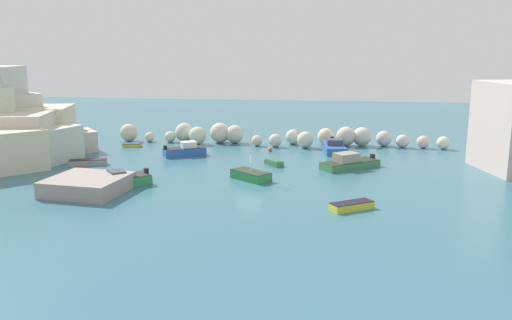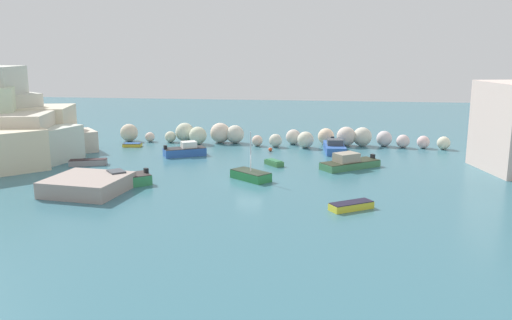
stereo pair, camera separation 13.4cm
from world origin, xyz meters
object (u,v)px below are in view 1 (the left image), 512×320
moored_boat_0 (251,175)px  moored_boat_5 (352,206)px  stone_dock (88,185)px  moored_boat_7 (274,163)px  moored_boat_4 (88,162)px  moored_boat_2 (334,147)px  moored_boat_6 (185,151)px  moored_boat_8 (349,163)px  moored_boat_3 (132,145)px  channel_buoy (270,149)px  moored_boat_1 (125,180)px

moored_boat_0 → moored_boat_5: moored_boat_0 is taller
stone_dock → moored_boat_7: bearing=40.7°
moored_boat_0 → moored_boat_4: moored_boat_0 is taller
moored_boat_5 → stone_dock: bearing=-38.3°
moored_boat_7 → moored_boat_2: bearing=100.8°
moored_boat_6 → moored_boat_4: bearing=-173.2°
stone_dock → moored_boat_8: bearing=28.8°
moored_boat_3 → moored_boat_7: bearing=149.2°
stone_dock → moored_boat_0: 15.53m
moored_boat_2 → moored_boat_5: (1.14, -24.09, -0.30)m
moored_boat_0 → moored_boat_4: 19.40m
channel_buoy → moored_boat_0: moored_boat_0 is taller
moored_boat_1 → moored_boat_6: 14.79m
moored_boat_4 → moored_boat_8: moored_boat_8 is taller
moored_boat_6 → moored_boat_7: size_ratio=2.14×
stone_dock → moored_boat_5: 23.66m
stone_dock → moored_boat_7: size_ratio=2.62×
stone_dock → moored_boat_1: bearing=47.2°
moored_boat_2 → moored_boat_7: moored_boat_2 is taller
moored_boat_1 → moored_boat_4: 10.95m
moored_boat_2 → moored_boat_3: 26.55m
moored_boat_1 → moored_boat_0: bearing=158.8°
stone_dock → moored_boat_0: (14.02, 6.67, -0.27)m
moored_boat_1 → channel_buoy: bearing=-162.9°
stone_dock → moored_boat_5: bearing=-4.8°
moored_boat_6 → channel_buoy: bearing=-6.5°
channel_buoy → moored_boat_7: size_ratio=0.20×
moored_boat_1 → moored_boat_3: bearing=-111.6°
moored_boat_1 → moored_boat_8: (21.46, 10.46, 0.01)m
moored_boat_0 → moored_boat_8: size_ratio=0.72×
moored_boat_4 → moored_boat_5: bearing=-42.4°
moored_boat_7 → moored_boat_8: (8.28, -0.33, 0.33)m
moored_boat_2 → moored_boat_0: bearing=-33.7°
channel_buoy → moored_boat_5: (9.18, -23.31, 0.06)m
moored_boat_2 → moored_boat_8: size_ratio=0.90×
moored_boat_1 → moored_boat_5: 21.61m
moored_boat_1 → moored_boat_7: 17.05m
moored_boat_2 → moored_boat_6: (-18.02, -4.78, 0.03)m
moored_boat_6 → moored_boat_7: 11.89m
channel_buoy → moored_boat_5: moored_boat_5 is taller
stone_dock → channel_buoy: (14.40, 21.34, -0.48)m
moored_boat_1 → moored_boat_3: (-6.58, 19.47, -0.35)m
moored_boat_6 → moored_boat_5: bearing=-73.6°
stone_dock → moored_boat_3: 22.53m
moored_boat_2 → moored_boat_5: 24.12m
channel_buoy → moored_boat_3: size_ratio=0.20×
moored_boat_1 → moored_boat_8: 23.88m
moored_boat_4 → moored_boat_8: (28.88, 2.42, 0.28)m
channel_buoy → moored_boat_5: 25.05m
moored_boat_2 → moored_boat_4: bearing=-72.5°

